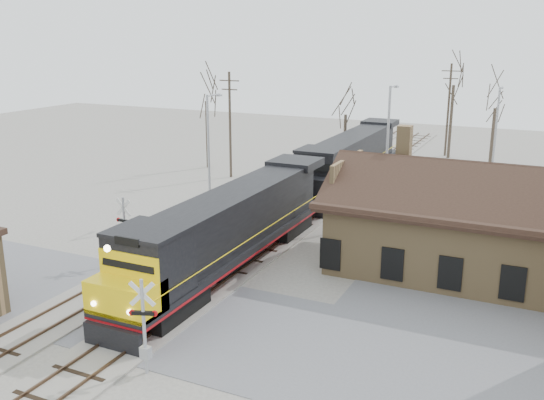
{
  "coord_description": "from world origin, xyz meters",
  "views": [
    {
      "loc": [
        16.08,
        -22.0,
        13.13
      ],
      "look_at": [
        1.43,
        9.0,
        3.69
      ],
      "focal_mm": 40.0,
      "sensor_mm": 36.0,
      "label": 1
    }
  ],
  "objects": [
    {
      "name": "tree_c",
      "position": [
        5.68,
        45.19,
        9.15
      ],
      "size": [
        5.24,
        5.24,
        12.84
      ],
      "color": "#382D23",
      "rests_on": "ground"
    },
    {
      "name": "track_siding",
      "position": [
        -4.5,
        15.0,
        0.07
      ],
      "size": [
        3.4,
        90.0,
        0.24
      ],
      "color": "#A49E94",
      "rests_on": "ground"
    },
    {
      "name": "crossbuck_near",
      "position": [
        2.33,
        -4.66,
        1.9
      ],
      "size": [
        1.11,
        0.47,
        4.04
      ],
      "rotation": [
        0.0,
        0.0,
        0.35
      ],
      "color": "#A5A8AD",
      "rests_on": "ground"
    },
    {
      "name": "tree_b",
      "position": [
        -3.35,
        36.52,
        6.09
      ],
      "size": [
        3.5,
        3.5,
        8.56
      ],
      "color": "#382D23",
      "rests_on": "ground"
    },
    {
      "name": "depot",
      "position": [
        11.99,
        12.0,
        2.41
      ],
      "size": [
        15.2,
        9.31,
        7.9
      ],
      "color": "#97794E",
      "rests_on": "ground"
    },
    {
      "name": "utility_pole_b",
      "position": [
        5.14,
        46.27,
        5.26
      ],
      "size": [
        2.0,
        0.24,
        10.06
      ],
      "color": "#382D23",
      "rests_on": "ground"
    },
    {
      "name": "locomotive_trailing",
      "position": [
        0.0,
        27.75,
        2.49
      ],
      "size": [
        3.19,
        21.35,
        4.49
      ],
      "color": "black",
      "rests_on": "ground"
    },
    {
      "name": "road",
      "position": [
        0.0,
        0.0,
        0.01
      ],
      "size": [
        60.0,
        9.0,
        0.03
      ],
      "primitive_type": "cube",
      "color": "slate",
      "rests_on": "ground"
    },
    {
      "name": "crossbuck_far",
      "position": [
        -6.04,
        4.7,
        1.9
      ],
      "size": [
        1.16,
        0.3,
        4.05
      ],
      "rotation": [
        0.0,
        0.0,
        3.09
      ],
      "color": "#A5A8AD",
      "rests_on": "ground"
    },
    {
      "name": "locomotive_lead",
      "position": [
        0.0,
        6.13,
        2.49
      ],
      "size": [
        3.19,
        21.35,
        4.74
      ],
      "color": "black",
      "rests_on": "ground"
    },
    {
      "name": "streetlight_c",
      "position": [
        11.43,
        32.66,
        4.95
      ],
      "size": [
        0.25,
        2.04,
        8.82
      ],
      "color": "#A5A8AD",
      "rests_on": "ground"
    },
    {
      "name": "track_main",
      "position": [
        0.0,
        15.0,
        0.07
      ],
      "size": [
        3.4,
        90.0,
        0.24
      ],
      "color": "#A49E94",
      "rests_on": "ground"
    },
    {
      "name": "streetlight_b",
      "position": [
        5.53,
        19.33,
        5.4
      ],
      "size": [
        0.25,
        2.04,
        9.71
      ],
      "color": "#A5A8AD",
      "rests_on": "ground"
    },
    {
      "name": "streetlight_a",
      "position": [
        -6.56,
        15.28,
        5.02
      ],
      "size": [
        0.25,
        2.04,
        8.96
      ],
      "color": "#A5A8AD",
      "rests_on": "ground"
    },
    {
      "name": "ground",
      "position": [
        0.0,
        0.0,
        0.0
      ],
      "size": [
        140.0,
        140.0,
        0.0
      ],
      "primitive_type": "plane",
      "color": "#A49E94",
      "rests_on": "ground"
    },
    {
      "name": "utility_pole_a",
      "position": [
        -11.37,
        26.96,
        5.13
      ],
      "size": [
        2.0,
        0.24,
        9.8
      ],
      "color": "#382D23",
      "rests_on": "ground"
    },
    {
      "name": "tree_a",
      "position": [
        -15.56,
        29.74,
        7.79
      ],
      "size": [
        4.47,
        4.47,
        10.94
      ],
      "color": "#382D23",
      "rests_on": "ground"
    },
    {
      "name": "tree_d",
      "position": [
        10.32,
        42.31,
        6.93
      ],
      "size": [
        3.98,
        3.98,
        9.74
      ],
      "color": "#382D23",
      "rests_on": "ground"
    }
  ]
}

